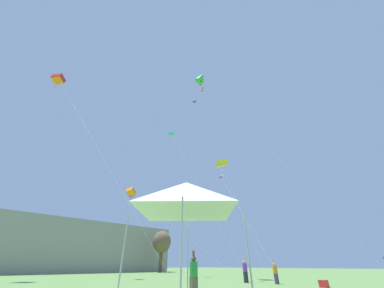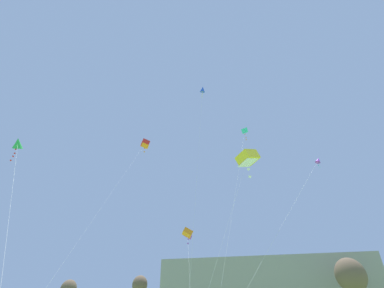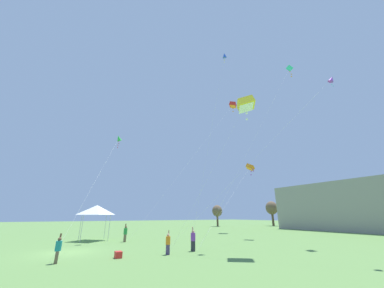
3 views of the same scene
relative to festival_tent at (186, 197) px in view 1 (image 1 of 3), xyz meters
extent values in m
cube|color=gray|center=(12.18, 46.96, 1.03)|extent=(35.50, 15.70, 8.92)
cylinder|color=brown|center=(24.72, 34.76, -1.47)|extent=(0.71, 0.71, 3.92)
ellipsoid|color=brown|center=(24.72, 34.76, 2.20)|extent=(3.85, 3.85, 4.27)
cylinder|color=brown|center=(19.65, 43.81, -2.04)|extent=(0.51, 0.51, 2.78)
ellipsoid|color=brown|center=(19.65, 43.81, 0.56)|extent=(2.73, 2.73, 3.03)
cylinder|color=#B7B7BC|center=(-1.44, -1.44, -1.99)|extent=(0.05, 0.05, 2.88)
cylinder|color=#B7B7BC|center=(1.44, -1.44, -1.99)|extent=(0.05, 0.05, 2.88)
cylinder|color=#B7B7BC|center=(-1.44, 1.44, -1.99)|extent=(0.05, 0.05, 2.88)
cylinder|color=#B7B7BC|center=(1.44, 1.44, -1.99)|extent=(0.05, 0.05, 2.88)
pyramid|color=white|center=(0.00, 0.00, 0.01)|extent=(3.20, 3.20, 1.12)
cube|color=red|center=(12.58, 0.31, -3.22)|extent=(0.61, 0.44, 0.42)
cube|color=#473860|center=(13.07, 3.83, -3.09)|extent=(0.33, 0.18, 0.69)
cylinder|color=orange|center=(13.07, 3.83, -2.45)|extent=(0.35, 0.35, 0.57)
sphere|color=tan|center=(13.07, 3.83, -2.07)|extent=(0.22, 0.22, 0.22)
cylinder|color=tan|center=(13.05, 3.85, -1.98)|extent=(0.19, 0.20, 0.50)
cube|color=brown|center=(3.22, 2.93, -3.04)|extent=(0.37, 0.21, 0.78)
cylinder|color=#288E3D|center=(3.22, 2.93, -2.33)|extent=(0.39, 0.39, 0.65)
sphere|color=brown|center=(3.22, 2.93, -1.89)|extent=(0.24, 0.24, 0.24)
cylinder|color=brown|center=(3.21, 2.91, -1.80)|extent=(0.19, 0.19, 0.55)
cube|color=#282833|center=(12.60, 6.30, -3.05)|extent=(0.37, 0.20, 0.77)
cylinder|color=purple|center=(12.60, 6.30, -2.34)|extent=(0.39, 0.39, 0.64)
sphere|color=tan|center=(12.60, 6.30, -1.92)|extent=(0.24, 0.24, 0.24)
cylinder|color=tan|center=(12.60, 6.27, -1.82)|extent=(0.12, 0.18, 0.55)
cylinder|color=silver|center=(17.33, 9.27, 3.68)|extent=(8.52, 11.96, 14.23)
cone|color=purple|center=(21.59, 15.25, 10.79)|extent=(0.67, 0.66, 0.71)
sphere|color=#2DBCD1|center=(21.60, 15.24, 10.51)|extent=(0.07, 0.07, 0.07)
sphere|color=#2DBCD1|center=(21.52, 15.28, 10.31)|extent=(0.07, 0.07, 0.07)
sphere|color=#2DBCD1|center=(21.59, 15.30, 10.10)|extent=(0.07, 0.07, 0.07)
cylinder|color=silver|center=(12.02, 8.86, 7.82)|extent=(0.25, 5.20, 22.50)
cone|color=blue|center=(11.90, 11.45, 19.07)|extent=(0.80, 0.85, 0.78)
sphere|color=yellow|center=(11.87, 11.41, 18.72)|extent=(0.09, 0.09, 0.09)
sphere|color=yellow|center=(11.85, 11.47, 18.48)|extent=(0.09, 0.09, 0.09)
sphere|color=yellow|center=(11.85, 11.40, 18.24)|extent=(0.09, 0.09, 0.09)
sphere|color=yellow|center=(11.83, 11.39, 18.00)|extent=(0.09, 0.09, 0.09)
cylinder|color=silver|center=(7.59, -1.25, 2.68)|extent=(10.53, 4.92, 12.23)
cone|color=green|center=(2.33, 1.21, 8.79)|extent=(0.95, 1.06, 0.92)
sphere|color=red|center=(2.29, 1.25, 8.39)|extent=(0.10, 0.10, 0.10)
sphere|color=red|center=(2.28, 1.29, 8.11)|extent=(0.10, 0.10, 0.10)
sphere|color=red|center=(2.39, 1.19, 7.83)|extent=(0.10, 0.10, 0.10)
sphere|color=red|center=(2.33, 1.18, 7.56)|extent=(0.10, 0.10, 0.10)
cylinder|color=silver|center=(14.23, 7.31, 3.17)|extent=(3.27, 6.29, 13.20)
cube|color=yellow|center=(15.86, 10.45, 9.77)|extent=(2.04, 2.01, 1.50)
cube|color=white|center=(15.86, 10.45, 9.34)|extent=(1.66, 1.84, 0.74)
sphere|color=white|center=(15.81, 10.49, 8.81)|extent=(0.24, 0.24, 0.24)
sphere|color=white|center=(15.85, 10.40, 8.14)|extent=(0.24, 0.24, 0.24)
cylinder|color=silver|center=(-0.43, 14.82, 9.98)|extent=(6.52, 22.89, 26.83)
cube|color=red|center=(-3.69, 26.26, 23.39)|extent=(2.10, 2.14, 1.25)
cube|color=orange|center=(-3.69, 26.26, 22.95)|extent=(1.85, 1.86, 0.46)
sphere|color=orange|center=(-3.64, 26.19, 22.40)|extent=(0.24, 0.24, 0.24)
sphere|color=orange|center=(-3.69, 26.21, 21.72)|extent=(0.24, 0.24, 0.24)
cylinder|color=silver|center=(13.99, 13.41, 7.59)|extent=(1.59, 14.11, 22.05)
pyramid|color=#2DBCD1|center=(14.79, 20.48, 18.68)|extent=(1.15, 1.21, 0.44)
sphere|color=orange|center=(14.77, 20.40, 18.03)|extent=(0.14, 0.14, 0.14)
sphere|color=orange|center=(14.81, 20.54, 17.63)|extent=(0.14, 0.14, 0.14)
sphere|color=orange|center=(14.82, 20.44, 17.23)|extent=(0.14, 0.14, 0.14)
cylinder|color=silver|center=(10.08, 12.61, 1.23)|extent=(5.07, 12.08, 9.33)
cube|color=orange|center=(7.55, 18.65, 5.89)|extent=(1.40, 1.30, 1.15)
cube|color=purple|center=(7.55, 18.65, 5.60)|extent=(1.19, 1.01, 0.69)
sphere|color=purple|center=(7.62, 18.69, 5.25)|extent=(0.16, 0.16, 0.16)
sphere|color=purple|center=(7.61, 18.64, 4.80)|extent=(0.16, 0.16, 0.16)
camera|label=1|loc=(-5.22, -5.74, -2.17)|focal=20.00mm
camera|label=2|loc=(17.98, -8.52, 0.50)|focal=24.00mm
camera|label=3|loc=(29.43, -3.41, -0.65)|focal=20.00mm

